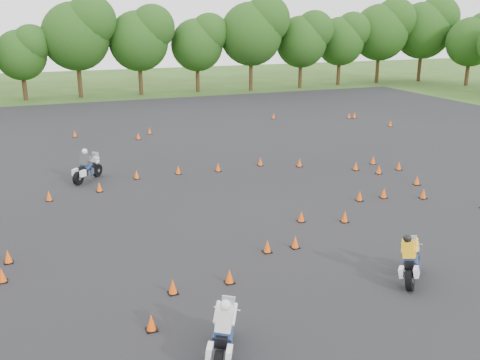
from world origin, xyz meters
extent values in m
plane|color=#2D5119|center=(0.00, 0.00, 0.00)|extent=(140.00, 140.00, 0.00)
plane|color=black|center=(0.00, 6.00, 0.01)|extent=(62.00, 62.00, 0.00)
cone|color=#EE500A|center=(-3.49, 9.76, 0.23)|extent=(0.26, 0.26, 0.45)
cone|color=#EE500A|center=(-1.27, 9.82, 0.23)|extent=(0.26, 0.26, 0.45)
cone|color=#EE500A|center=(9.52, 7.78, 0.23)|extent=(0.26, 0.26, 0.45)
cone|color=#EE500A|center=(5.30, 2.70, 0.23)|extent=(0.26, 0.26, 0.45)
cone|color=#EE500A|center=(10.14, 6.28, 0.23)|extent=(0.26, 0.26, 0.45)
cone|color=#EE500A|center=(5.39, 8.81, 0.23)|extent=(0.26, 0.26, 0.45)
cone|color=#EE500A|center=(3.28, 0.68, 0.23)|extent=(0.26, 0.26, 0.45)
cone|color=#EE500A|center=(-0.58, 20.37, 0.23)|extent=(0.26, 0.26, 0.45)
cone|color=#EE500A|center=(8.21, 1.92, 0.23)|extent=(0.26, 0.26, 0.45)
cone|color=#EE500A|center=(-2.86, -2.52, 0.23)|extent=(0.26, 0.26, 0.45)
cone|color=#EE500A|center=(-4.68, -2.54, 0.23)|extent=(0.26, 0.26, 0.45)
cone|color=#EE500A|center=(17.02, 16.46, 0.23)|extent=(0.26, 0.26, 0.45)
cone|color=#EE500A|center=(16.35, 20.37, 0.23)|extent=(0.26, 0.26, 0.45)
cone|color=#EE500A|center=(-7.83, 7.74, 0.23)|extent=(0.26, 0.26, 0.45)
cone|color=#EE500A|center=(-5.64, 21.25, 0.23)|extent=(0.26, 0.26, 0.45)
cone|color=#EE500A|center=(1.65, 1.35, 0.23)|extent=(0.26, 0.26, 0.45)
cone|color=#EE500A|center=(-0.84, -0.87, 0.23)|extent=(0.26, 0.26, 0.45)
cone|color=#EE500A|center=(-1.68, 18.85, 0.23)|extent=(0.26, 0.26, 0.45)
cone|color=#EE500A|center=(3.45, 9.80, 0.23)|extent=(0.26, 0.26, 0.45)
cone|color=#EE500A|center=(-9.51, 0.10, 0.23)|extent=(0.26, 0.26, 0.45)
cone|color=#EE500A|center=(-5.70, -4.26, 0.23)|extent=(0.26, 0.26, 0.45)
cone|color=#EE500A|center=(6.56, 2.64, 0.23)|extent=(0.26, 0.26, 0.45)
cone|color=#EE500A|center=(7.92, 7.09, 0.23)|extent=(0.26, 0.26, 0.45)
cone|color=#EE500A|center=(-9.37, 1.51, 0.23)|extent=(0.26, 0.26, 0.45)
cone|color=#EE500A|center=(0.26, -0.88, 0.23)|extent=(0.26, 0.26, 0.45)
cone|color=#EE500A|center=(15.87, 20.43, 0.23)|extent=(0.26, 0.26, 0.45)
cone|color=#EE500A|center=(0.87, 9.55, 0.23)|extent=(0.26, 0.26, 0.45)
cone|color=#EE500A|center=(8.69, 6.05, 0.23)|extent=(0.26, 0.26, 0.45)
cone|color=#EE500A|center=(10.07, 22.56, 0.23)|extent=(0.26, 0.26, 0.45)
cone|color=#EE500A|center=(-5.53, 8.29, 0.23)|extent=(0.26, 0.26, 0.45)
cone|color=#EE500A|center=(9.30, 3.73, 0.23)|extent=(0.26, 0.26, 0.45)
camera|label=1|loc=(-7.96, -16.70, 8.02)|focal=40.00mm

